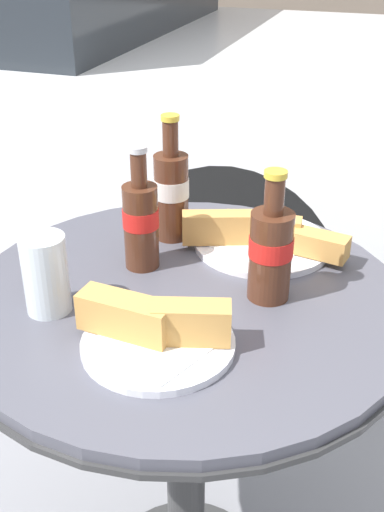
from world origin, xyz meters
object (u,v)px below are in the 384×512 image
lunch_plate_far (262,238)px  cola_bottle_right (271,250)px  cola_bottle_left (171,191)px  drinking_glass (46,277)px  cola_bottle_center (141,221)px  bistro_table (185,365)px  lunch_plate_near (156,331)px

lunch_plate_far → cola_bottle_right: bearing=-72.8°
cola_bottle_left → cola_bottle_right: cola_bottle_left is taller
cola_bottle_left → drinking_glass: bearing=-107.4°
drinking_glass → cola_bottle_center: bearing=64.6°
bistro_table → lunch_plate_far: lunch_plate_far is taller
cola_bottle_right → lunch_plate_near: size_ratio=0.93×
drinking_glass → lunch_plate_far: bearing=48.9°
cola_bottle_left → cola_bottle_center: size_ratio=1.08×
bistro_table → lunch_plate_near: bearing=-86.8°
lunch_plate_near → drinking_glass: bearing=170.3°
bistro_table → lunch_plate_near: size_ratio=3.17×
lunch_plate_far → lunch_plate_near: bearing=-102.4°
cola_bottle_center → lunch_plate_far: size_ratio=0.72×
cola_bottle_left → lunch_plate_near: bearing=-73.4°
cola_bottle_left → drinking_glass: 0.32m
cola_bottle_left → lunch_plate_far: size_ratio=0.78×
cola_bottle_center → lunch_plate_near: cola_bottle_center is taller
cola_bottle_center → lunch_plate_near: 0.25m
cola_bottle_center → lunch_plate_far: bearing=35.2°
cola_bottle_left → cola_bottle_right: (0.23, -0.15, -0.01)m
cola_bottle_left → cola_bottle_center: bearing=-94.6°
bistro_table → drinking_glass: drinking_glass is taller
bistro_table → cola_bottle_right: 0.28m
lunch_plate_near → lunch_plate_far: same height
drinking_glass → lunch_plate_near: bearing=-9.7°
cola_bottle_right → lunch_plate_far: bearing=107.2°
cola_bottle_center → lunch_plate_far: 0.24m
lunch_plate_near → lunch_plate_far: bearing=77.6°
bistro_table → drinking_glass: 0.31m
cola_bottle_right → cola_bottle_center: size_ratio=0.99×
bistro_table → cola_bottle_center: cola_bottle_center is taller
drinking_glass → bistro_table: bearing=32.1°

